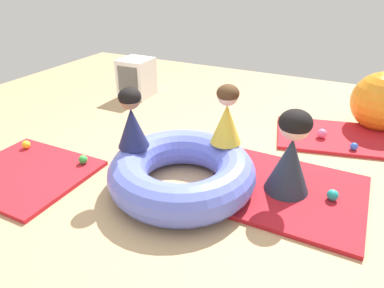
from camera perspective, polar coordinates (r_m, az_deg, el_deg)
The scene contains 15 objects.
ground_plane at distance 3.12m, azimuth -4.06°, elevation -7.44°, with size 8.00×8.00×0.00m, color tan.
gym_mat_front at distance 4.32m, azimuth 23.72°, elevation 0.97°, with size 1.47×0.85×0.04m, color red.
gym_mat_near_right at distance 3.65m, azimuth -25.68°, elevation -4.40°, with size 1.14×1.00×0.04m, color red.
gym_mat_near_left at distance 3.16m, azimuth 15.11°, elevation -7.50°, with size 1.31×1.10×0.04m, color #B21923.
inflatable_cushion at distance 3.03m, azimuth -1.68°, elevation -4.67°, with size 1.29×1.29×0.34m, color #6070E5.
child_in_yellow at distance 3.05m, azimuth 5.76°, elevation 4.73°, with size 0.39×0.39×0.54m.
child_in_navy at distance 3.02m, azimuth -9.92°, elevation 4.09°, with size 0.39×0.39×0.54m.
adult_seated at distance 2.96m, azimuth 16.00°, elevation -1.46°, with size 0.50×0.50×0.74m.
play_ball_blue at distance 4.01m, azimuth 25.12°, elevation -0.35°, with size 0.08×0.08×0.08m, color blue.
play_ball_teal at distance 3.12m, azimuth 22.16°, elevation -7.79°, with size 0.09×0.09×0.09m, color teal.
play_ball_pink at distance 4.15m, azimuth 20.61°, elevation 1.64°, with size 0.11×0.11×0.11m, color pink.
play_ball_yellow at distance 4.06m, azimuth -25.65°, elevation -0.09°, with size 0.09×0.09×0.09m, color yellow.
play_ball_green at distance 3.55m, azimuth -17.50°, elevation -2.46°, with size 0.09×0.09×0.09m, color green.
exercise_ball_large at distance 4.66m, azimuth 28.79°, elevation 6.16°, with size 0.69×0.69×0.69m, color orange.
storage_cube at distance 5.27m, azimuth -9.26°, elevation 10.66°, with size 0.44×0.44×0.56m.
Camera 1 is at (1.32, -2.18, 1.79)m, focal length 32.38 mm.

